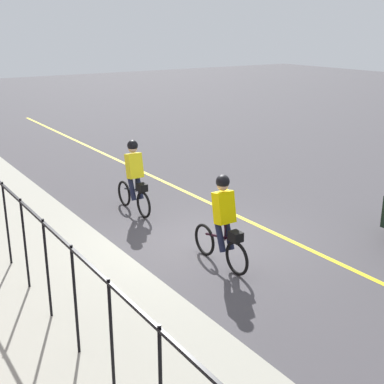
# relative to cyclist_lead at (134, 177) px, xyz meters

# --- Properties ---
(ground_plane) EXTENTS (80.00, 80.00, 0.00)m
(ground_plane) POSITION_rel_cyclist_lead_xyz_m (-2.55, -0.35, -0.91)
(ground_plane) COLOR #434145
(lane_line_centre) EXTENTS (36.00, 0.12, 0.01)m
(lane_line_centre) POSITION_rel_cyclist_lead_xyz_m (-2.55, -1.95, -0.91)
(lane_line_centre) COLOR yellow
(lane_line_centre) RESTS_ON ground
(sidewalk) EXTENTS (40.00, 3.20, 0.15)m
(sidewalk) POSITION_rel_cyclist_lead_xyz_m (-2.55, 3.05, -0.84)
(sidewalk) COLOR #989789
(sidewalk) RESTS_ON ground
(iron_fence) EXTENTS (15.74, 0.04, 1.60)m
(iron_fence) POSITION_rel_cyclist_lead_xyz_m (-1.55, 3.45, 0.34)
(iron_fence) COLOR black
(iron_fence) RESTS_ON sidewalk
(cyclist_lead) EXTENTS (1.71, 0.36, 1.83)m
(cyclist_lead) POSITION_rel_cyclist_lead_xyz_m (0.00, 0.00, 0.00)
(cyclist_lead) COLOR black
(cyclist_lead) RESTS_ON ground
(cyclist_follow) EXTENTS (1.71, 0.36, 1.83)m
(cyclist_follow) POSITION_rel_cyclist_lead_xyz_m (-3.61, 0.01, 0.00)
(cyclist_follow) COLOR black
(cyclist_follow) RESTS_ON ground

